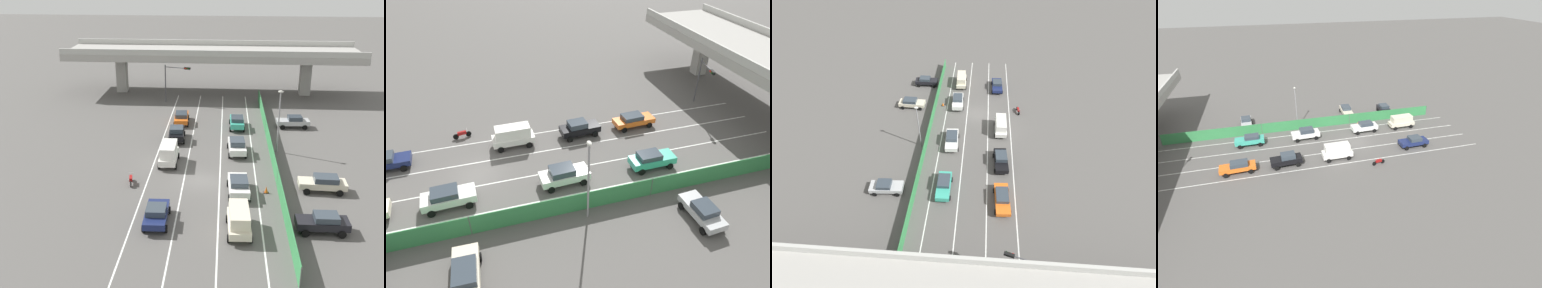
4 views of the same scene
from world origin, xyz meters
TOP-DOWN VIEW (x-y plane):
  - ground_plane at (0.00, 0.00)m, footprint 300.00×300.00m
  - lane_line_left_edge at (-5.39, 6.68)m, footprint 0.14×49.36m
  - lane_line_mid_left at (-1.80, 6.68)m, footprint 0.14×49.36m
  - lane_line_mid_right at (1.80, 6.68)m, footprint 0.14×49.36m
  - lane_line_right_edge at (5.39, 6.68)m, footprint 0.14×49.36m
  - green_fence at (7.37, 6.68)m, footprint 0.10×45.46m
  - car_hatchback_white at (3.59, -2.49)m, footprint 2.21×4.46m
  - car_van_white at (-3.76, 4.01)m, footprint 2.03×4.32m
  - car_taxi_teal at (3.77, 16.07)m, footprint 2.00×4.37m
  - car_van_cream at (3.47, -9.14)m, footprint 2.11×4.40m
  - car_sedan_white at (3.61, 7.45)m, footprint 2.24×4.52m
  - car_sedan_black at (-3.64, 11.15)m, footprint 2.22×4.37m
  - car_sedan_navy at (-3.35, -8.16)m, footprint 2.16×4.46m
  - car_taxi_orange at (-3.65, 17.55)m, footprint 2.18×4.71m
  - motorcycle at (-6.90, -1.12)m, footprint 0.61×1.94m
  - parked_sedan_dark at (10.22, -8.61)m, footprint 4.23×1.97m
  - parked_sedan_cream at (11.59, -1.39)m, footprint 4.51×2.13m
  - parked_wagon_silver at (11.14, 16.79)m, footprint 4.32×2.13m
  - traffic_light at (-5.67, 27.30)m, footprint 4.02×1.30m
  - street_lamp at (8.20, 8.20)m, footprint 0.60×0.36m
  - traffic_cone at (6.22, -2.12)m, footprint 0.47×0.47m

SIDE VIEW (x-z plane):
  - ground_plane at x=0.00m, z-range 0.00..0.00m
  - lane_line_left_edge at x=-5.39m, z-range 0.00..0.01m
  - lane_line_mid_left at x=-1.80m, z-range 0.00..0.01m
  - lane_line_mid_right at x=1.80m, z-range 0.00..0.01m
  - lane_line_right_edge at x=5.39m, z-range 0.00..0.01m
  - traffic_cone at x=6.22m, z-range -0.02..0.64m
  - motorcycle at x=-6.90m, z-range -0.01..0.93m
  - car_sedan_navy at x=-3.35m, z-range 0.09..1.63m
  - parked_wagon_silver at x=11.14m, z-range 0.08..1.66m
  - car_taxi_orange at x=-3.65m, z-range 0.11..1.63m
  - parked_sedan_dark at x=10.22m, z-range 0.09..1.69m
  - green_fence at x=7.37m, z-range 0.00..1.79m
  - parked_sedan_cream at x=11.59m, z-range 0.10..1.69m
  - car_taxi_teal at x=3.77m, z-range 0.10..1.74m
  - car_hatchback_white at x=3.59m, z-range 0.10..1.77m
  - car_sedan_black at x=-3.64m, z-range 0.08..1.83m
  - car_sedan_white at x=3.61m, z-range 0.09..1.84m
  - car_van_cream at x=3.47m, z-range 0.14..2.26m
  - car_van_white at x=-3.76m, z-range 0.14..2.39m
  - traffic_light at x=-5.67m, z-range 1.22..6.99m
  - street_lamp at x=8.20m, z-range 0.77..8.02m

